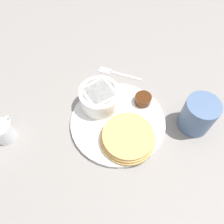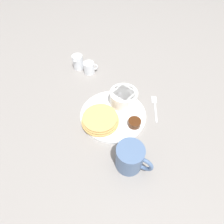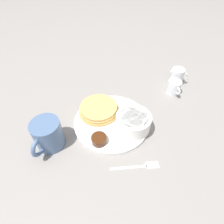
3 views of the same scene
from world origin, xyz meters
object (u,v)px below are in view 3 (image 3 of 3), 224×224
at_px(plate, 112,122).
at_px(creamer_pitcher_near, 174,87).
at_px(creamer_pitcher_far, 177,76).
at_px(fork, 140,166).
at_px(bowl, 133,122).
at_px(coffee_mug, 48,135).

relative_size(plate, creamer_pitcher_near, 3.48).
distance_m(creamer_pitcher_far, fork, 0.42).
height_order(creamer_pitcher_far, fork, creamer_pitcher_far).
bearing_deg(bowl, creamer_pitcher_far, -165.46).
bearing_deg(plate, creamer_pitcher_near, 176.55).
relative_size(plate, coffee_mug, 2.37).
distance_m(bowl, coffee_mug, 0.25).
bearing_deg(coffee_mug, fork, 127.59).
distance_m(creamer_pitcher_near, creamer_pitcher_far, 0.07).
bearing_deg(coffee_mug, bowl, 155.74).
relative_size(bowl, fork, 0.90).
xyz_separation_m(plate, bowl, (-0.04, 0.06, 0.03)).
xyz_separation_m(bowl, creamer_pitcher_far, (-0.31, -0.08, -0.01)).
xyz_separation_m(creamer_pitcher_near, fork, (0.32, 0.16, -0.03)).
height_order(bowl, creamer_pitcher_near, bowl).
bearing_deg(creamer_pitcher_far, bowl, 14.54).
bearing_deg(bowl, creamer_pitcher_near, -169.58).
distance_m(coffee_mug, creamer_pitcher_far, 0.54).
distance_m(bowl, creamer_pitcher_far, 0.32).
bearing_deg(plate, fork, 80.05).
xyz_separation_m(bowl, coffee_mug, (0.23, -0.10, 0.01)).
bearing_deg(fork, creamer_pitcher_far, -153.09).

